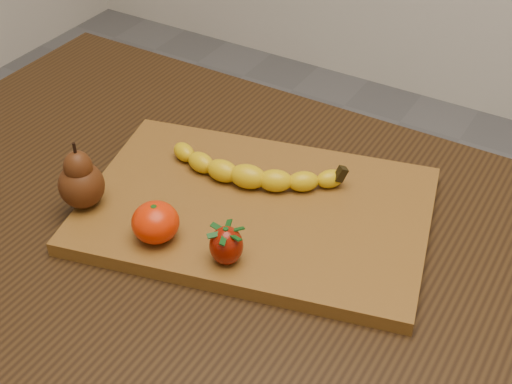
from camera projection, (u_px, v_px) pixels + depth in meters
The scene contains 6 objects.
table at pixel (197, 269), 1.01m from camera, with size 1.00×0.70×0.76m.
cutting_board at pixel (256, 210), 0.94m from camera, with size 0.45×0.30×0.02m, color brown.
banana at pixel (248, 176), 0.96m from camera, with size 0.21×0.06×0.03m, color #DEB50A, non-canonical shape.
pear at pixel (80, 175), 0.91m from camera, with size 0.06×0.06×0.09m, color #4A220B, non-canonical shape.
mandarin at pixel (155, 222), 0.87m from camera, with size 0.06×0.06×0.05m, color red.
strawberry at pixel (226, 244), 0.84m from camera, with size 0.04×0.04×0.05m, color maroon, non-canonical shape.
Camera 1 is at (0.45, -0.58, 1.37)m, focal length 50.00 mm.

